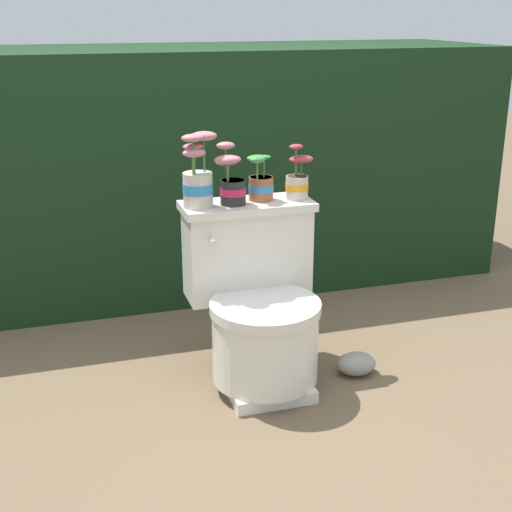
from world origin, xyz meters
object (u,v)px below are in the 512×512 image
potted_plant_left (198,179)px  potted_plant_middle (261,183)px  garden_stone (356,364)px  potted_plant_midright (298,180)px  toilet (258,306)px  potted_plant_midleft (231,181)px

potted_plant_left → potted_plant_middle: bearing=7.2°
potted_plant_middle → garden_stone: potted_plant_middle is taller
potted_plant_midright → toilet: bearing=-146.2°
potted_plant_midright → potted_plant_middle: bearing=171.1°
toilet → potted_plant_middle: (0.06, 0.15, 0.42)m
garden_stone → potted_plant_midleft: bearing=154.3°
potted_plant_midleft → potted_plant_middle: potted_plant_midleft is taller
potted_plant_midright → potted_plant_left: bearing=-178.6°
garden_stone → toilet: bearing=167.1°
potted_plant_midright → garden_stone: potted_plant_midright is taller
garden_stone → potted_plant_middle: bearing=142.9°
potted_plant_midright → garden_stone: 0.74m
potted_plant_midleft → garden_stone: potted_plant_midleft is taller
potted_plant_left → potted_plant_middle: 0.25m
toilet → potted_plant_midleft: (-0.06, 0.12, 0.44)m
toilet → potted_plant_midleft: bearing=116.9°
potted_plant_middle → garden_stone: (0.31, -0.24, -0.67)m
toilet → potted_plant_midright: bearing=33.8°
toilet → garden_stone: 0.45m
potted_plant_left → potted_plant_midleft: (0.12, 0.00, -0.02)m
potted_plant_midright → garden_stone: (0.17, -0.21, -0.68)m
potted_plant_left → garden_stone: bearing=-20.3°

